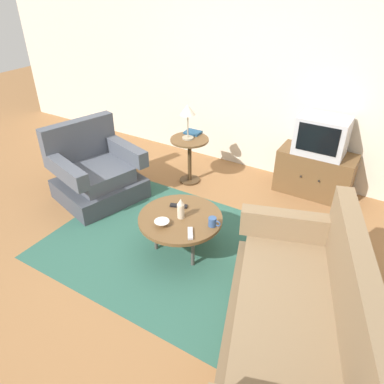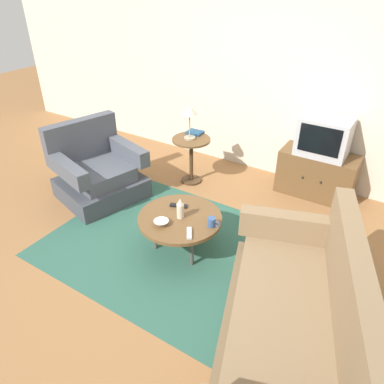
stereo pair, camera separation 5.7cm
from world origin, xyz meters
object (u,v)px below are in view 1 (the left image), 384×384
at_px(television, 322,136).
at_px(tv_remote_silver, 190,233).
at_px(table_lamp, 188,112).
at_px(mug, 213,222).
at_px(vase, 181,209).
at_px(book, 193,132).
at_px(tv_stand, 314,173).
at_px(bowl, 162,223).
at_px(armchair, 96,174).
at_px(coffee_table, 180,219).
at_px(couch, 297,324).
at_px(side_table, 190,151).
at_px(tv_remote_dark, 179,206).

bearing_deg(television, tv_remote_silver, -106.96).
bearing_deg(table_lamp, mug, -49.82).
xyz_separation_m(vase, book, (-0.72, 1.41, 0.12)).
distance_m(table_lamp, vase, 1.48).
bearing_deg(mug, vase, -172.93).
distance_m(tv_stand, vase, 1.99).
height_order(vase, bowl, vase).
bearing_deg(armchair, mug, 96.02).
bearing_deg(armchair, coffee_table, 92.46).
relative_size(table_lamp, bowl, 3.08).
bearing_deg(tv_remote_silver, armchair, 40.00).
distance_m(vase, mug, 0.33).
bearing_deg(couch, television, -6.29).
distance_m(television, vase, 1.98).
relative_size(table_lamp, mug, 3.55).
xyz_separation_m(vase, mug, (0.32, 0.04, -0.06)).
height_order(coffee_table, tv_stand, tv_stand).
bearing_deg(coffee_table, vase, -21.75).
distance_m(side_table, vase, 1.41).
bearing_deg(side_table, armchair, -131.67).
bearing_deg(side_table, vase, -61.85).
bearing_deg(tv_stand, mug, -105.45).
height_order(coffee_table, bowl, bowl).
bearing_deg(tv_remote_silver, television, -49.64).
bearing_deg(armchair, book, 161.01).
xyz_separation_m(armchair, bowl, (1.38, -0.54, 0.13)).
distance_m(side_table, tv_stand, 1.58).
bearing_deg(bowl, side_table, 112.00).
height_order(couch, television, television).
distance_m(armchair, tv_remote_silver, 1.76).
distance_m(armchair, television, 2.73).
distance_m(armchair, couch, 2.91).
bearing_deg(tv_stand, table_lamp, -159.34).
bearing_deg(tv_remote_dark, book, 94.62).
xyz_separation_m(armchair, tv_stand, (2.27, 1.45, -0.03)).
distance_m(bowl, book, 1.74).
bearing_deg(bowl, table_lamp, 112.78).
bearing_deg(tv_stand, couch, -77.76).
bearing_deg(tv_stand, side_table, -159.29).
xyz_separation_m(armchair, tv_remote_dark, (1.34, -0.20, 0.11)).
distance_m(tv_stand, television, 0.50).
relative_size(television, tv_remote_silver, 3.49).
height_order(tv_stand, bowl, tv_stand).
bearing_deg(television, mug, -105.55).
bearing_deg(tv_remote_dark, vase, -71.23).
height_order(side_table, tv_remote_silver, side_table).
xyz_separation_m(coffee_table, mug, (0.33, 0.04, 0.07)).
relative_size(side_table, vase, 2.91).
bearing_deg(table_lamp, tv_remote_silver, -57.53).
bearing_deg(side_table, book, 107.62).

